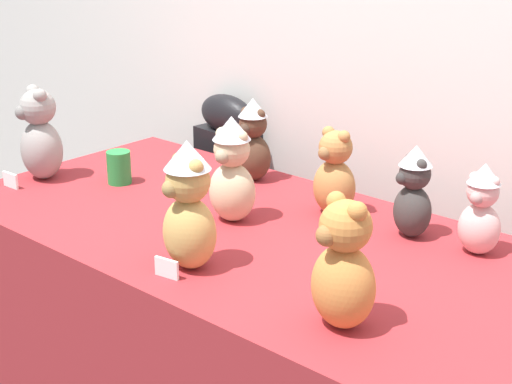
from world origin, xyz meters
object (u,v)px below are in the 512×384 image
Objects in this scene: teddy_bear_caramel at (334,175)px; teddy_bear_ash at (40,136)px; teddy_bear_charcoal at (413,192)px; teddy_bear_blush at (481,210)px; instrument_case at (228,212)px; teddy_bear_cocoa at (253,141)px; teddy_bear_honey at (188,207)px; teddy_bear_sand at (232,171)px; display_table at (256,350)px; teddy_bear_ginger at (344,267)px; party_cup_green at (119,167)px.

teddy_bear_ash is (-0.94, -0.39, 0.02)m from teddy_bear_caramel.
teddy_bear_charcoal is 1.05× the size of teddy_bear_blush.
instrument_case is 3.65× the size of teddy_bear_caramel.
instrument_case is 0.61m from teddy_bear_cocoa.
teddy_bear_honey is 1.20× the size of teddy_bear_cocoa.
teddy_bear_charcoal is at bearing 72.26° from teddy_bear_honey.
teddy_bear_honey reaches higher than teddy_bear_sand.
teddy_bear_cocoa reaches higher than display_table.
instrument_case is at bearing -167.19° from teddy_bear_charcoal.
display_table is 0.62m from teddy_bear_honey.
teddy_bear_cocoa is 0.89× the size of teddy_bear_ash.
teddy_bear_ash reaches higher than teddy_bear_charcoal.
teddy_bear_charcoal is 0.65m from teddy_bear_cocoa.
teddy_bear_cocoa is 0.71m from teddy_bear_ash.
teddy_bear_ginger is 0.67m from teddy_bear_sand.
teddy_bear_honey is 1.07× the size of teddy_bear_sand.
teddy_bear_caramel is 0.46m from teddy_bear_blush.
teddy_bear_honey is 0.77m from teddy_bear_blush.
teddy_bear_caramel is at bearing -147.84° from teddy_bear_charcoal.
teddy_bear_caramel is at bearing -178.08° from teddy_bear_blush.
teddy_bear_blush is at bearing -8.22° from instrument_case.
teddy_bear_honey reaches higher than teddy_bear_ash.
teddy_bear_cocoa is (-0.33, 0.62, -0.03)m from teddy_bear_honey.
teddy_bear_charcoal is at bearing 122.34° from teddy_bear_ginger.
teddy_bear_blush is (0.05, 0.55, -0.02)m from teddy_bear_ginger.
party_cup_green is at bearing -177.20° from teddy_bear_ginger.
teddy_bear_honey is 0.47m from teddy_bear_ginger.
teddy_bear_ginger reaches higher than teddy_bear_caramel.
teddy_bear_charcoal is 0.94× the size of teddy_bear_cocoa.
display_table is at bearing -35.38° from instrument_case.
instrument_case is (-0.67, 0.59, 0.10)m from display_table.
display_table is at bearing -0.95° from party_cup_green.
teddy_bear_cocoa is 1.06× the size of teddy_bear_caramel.
instrument_case reaches higher than display_table.
teddy_bear_ash reaches higher than teddy_bear_cocoa.
teddy_bear_charcoal is (0.32, 0.55, -0.04)m from teddy_bear_honey.
teddy_bear_blush is 1.19m from party_cup_green.
instrument_case is 0.67m from party_cup_green.
instrument_case is 0.91m from teddy_bear_sand.
teddy_bear_ginger is at bearing -95.89° from teddy_bear_blush.
teddy_bear_blush is at bearing 27.54° from display_table.
instrument_case is at bearing 160.53° from teddy_bear_ginger.
teddy_bear_honey is at bearing 5.91° from teddy_bear_ash.
party_cup_green is (-0.96, -0.26, -0.07)m from teddy_bear_charcoal.
teddy_bear_sand is at bearing 171.25° from teddy_bear_ginger.
party_cup_green is (-0.51, -0.01, -0.10)m from teddy_bear_sand.
teddy_bear_ginger is 0.96× the size of teddy_bear_ash.
teddy_bear_honey is 1.28× the size of teddy_bear_charcoal.
party_cup_green is at bearing 167.71° from teddy_bear_honey.
teddy_bear_cocoa is at bearing 114.45° from teddy_bear_sand.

